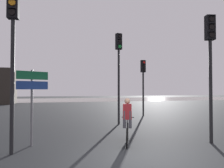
% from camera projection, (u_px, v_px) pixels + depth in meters
% --- Properties ---
extents(ground_plane, '(120.00, 120.00, 0.00)m').
position_uv_depth(ground_plane, '(141.00, 162.00, 5.76)').
color(ground_plane, black).
extents(water_strip, '(80.00, 16.00, 0.01)m').
position_uv_depth(water_strip, '(68.00, 100.00, 41.31)').
color(water_strip, '#9E937F').
rests_on(water_strip, ground).
extents(traffic_light_far_right, '(0.37, 0.38, 4.11)m').
position_uv_depth(traffic_light_far_right, '(143.00, 77.00, 16.20)').
color(traffic_light_far_right, black).
rests_on(traffic_light_far_right, ground).
extents(traffic_light_near_right, '(0.36, 0.38, 4.62)m').
position_uv_depth(traffic_light_near_right, '(210.00, 54.00, 7.90)').
color(traffic_light_near_right, black).
rests_on(traffic_light_near_right, ground).
extents(traffic_light_center, '(0.37, 0.39, 5.07)m').
position_uv_depth(traffic_light_center, '(119.00, 62.00, 12.22)').
color(traffic_light_center, black).
rests_on(traffic_light_center, ground).
extents(traffic_light_near_left, '(0.34, 0.36, 4.95)m').
position_uv_depth(traffic_light_near_left, '(13.00, 40.00, 6.54)').
color(traffic_light_near_left, black).
rests_on(traffic_light_near_left, ground).
extents(direction_sign_post, '(0.99, 0.53, 2.60)m').
position_uv_depth(direction_sign_post, '(32.00, 93.00, 7.48)').
color(direction_sign_post, slate).
rests_on(direction_sign_post, ground).
extents(cyclist, '(0.70, 1.62, 1.62)m').
position_uv_depth(cyclist, '(127.00, 121.00, 7.68)').
color(cyclist, black).
rests_on(cyclist, ground).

